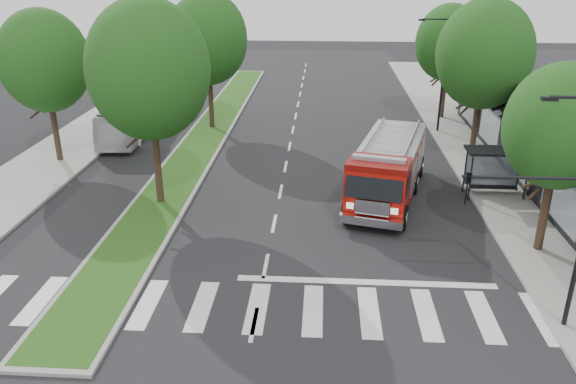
% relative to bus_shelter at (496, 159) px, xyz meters
% --- Properties ---
extents(ground, '(140.00, 140.00, 0.00)m').
position_rel_bus_shelter_xyz_m(ground, '(-11.20, -8.15, -2.04)').
color(ground, black).
rests_on(ground, ground).
extents(sidewalk_right, '(5.00, 80.00, 0.15)m').
position_rel_bus_shelter_xyz_m(sidewalk_right, '(1.30, 1.85, -1.96)').
color(sidewalk_right, gray).
rests_on(sidewalk_right, ground).
extents(sidewalk_left, '(5.00, 80.00, 0.15)m').
position_rel_bus_shelter_xyz_m(sidewalk_left, '(-25.70, 1.85, -1.96)').
color(sidewalk_left, gray).
rests_on(sidewalk_left, ground).
extents(median, '(3.00, 50.00, 0.15)m').
position_rel_bus_shelter_xyz_m(median, '(-17.20, 9.85, -1.96)').
color(median, gray).
rests_on(median, ground).
extents(bus_shelter, '(3.20, 1.60, 2.61)m').
position_rel_bus_shelter_xyz_m(bus_shelter, '(0.00, 0.00, 0.00)').
color(bus_shelter, black).
rests_on(bus_shelter, ground).
extents(tree_right_near, '(4.40, 4.40, 8.05)m').
position_rel_bus_shelter_xyz_m(tree_right_near, '(0.30, -6.15, 3.47)').
color(tree_right_near, black).
rests_on(tree_right_near, ground).
extents(tree_right_mid, '(5.60, 5.60, 9.72)m').
position_rel_bus_shelter_xyz_m(tree_right_mid, '(0.30, 5.85, 4.45)').
color(tree_right_mid, black).
rests_on(tree_right_mid, ground).
extents(tree_right_far, '(5.00, 5.00, 8.73)m').
position_rel_bus_shelter_xyz_m(tree_right_far, '(0.30, 15.85, 3.80)').
color(tree_right_far, black).
rests_on(tree_right_far, ground).
extents(tree_median_near, '(5.80, 5.80, 10.16)m').
position_rel_bus_shelter_xyz_m(tree_median_near, '(-17.20, -2.15, 4.77)').
color(tree_median_near, black).
rests_on(tree_median_near, ground).
extents(tree_median_far, '(5.60, 5.60, 9.72)m').
position_rel_bus_shelter_xyz_m(tree_median_far, '(-17.20, 11.85, 4.45)').
color(tree_median_far, black).
rests_on(tree_median_far, ground).
extents(tree_left_mid, '(5.20, 5.20, 9.16)m').
position_rel_bus_shelter_xyz_m(tree_left_mid, '(-25.20, 3.85, 4.12)').
color(tree_left_mid, black).
rests_on(tree_left_mid, ground).
extents(streetlight_right_near, '(4.08, 0.22, 8.00)m').
position_rel_bus_shelter_xyz_m(streetlight_right_near, '(-1.59, -11.65, 2.63)').
color(streetlight_right_near, black).
rests_on(streetlight_right_near, ground).
extents(streetlight_right_far, '(2.11, 0.20, 8.00)m').
position_rel_bus_shelter_xyz_m(streetlight_right_far, '(-0.85, 11.85, 2.44)').
color(streetlight_right_far, black).
rests_on(streetlight_right_far, ground).
extents(fire_engine, '(5.15, 9.97, 3.32)m').
position_rel_bus_shelter_xyz_m(fire_engine, '(-5.57, -0.51, -0.45)').
color(fire_engine, '#670A05').
rests_on(fire_engine, ground).
extents(city_bus, '(2.87, 9.99, 2.75)m').
position_rel_bus_shelter_xyz_m(city_bus, '(-22.49, 9.76, -0.66)').
color(city_bus, silver).
rests_on(city_bus, ground).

